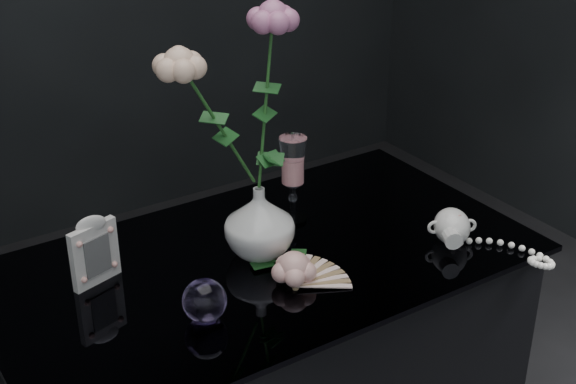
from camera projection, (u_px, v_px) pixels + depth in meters
vase at (259, 222)px, 1.54m from camera, size 0.17×0.17×0.14m
wine_glass at (293, 180)px, 1.66m from camera, size 0.07×0.07×0.19m
picture_frame at (94, 250)px, 1.45m from camera, size 0.12×0.11×0.14m
paperweight at (205, 301)px, 1.36m from camera, size 0.10×0.10×0.08m
paper_fan at (296, 284)px, 1.46m from camera, size 0.22×0.18×0.02m
loose_rose at (294, 268)px, 1.47m from camera, size 0.20×0.22×0.06m
pearl_jar at (452, 225)px, 1.60m from camera, size 0.34×0.34×0.07m
roses at (239, 100)px, 1.41m from camera, size 0.28×0.12×0.39m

